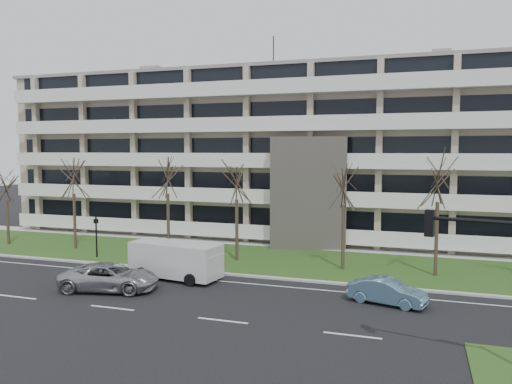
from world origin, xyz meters
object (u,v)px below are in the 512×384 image
(blue_sedan, at_px, (387,291))
(pedestrian_signal, at_px, (96,232))
(silver_pickup, at_px, (110,277))
(white_van, at_px, (176,257))

(blue_sedan, relative_size, pedestrian_signal, 1.31)
(silver_pickup, relative_size, blue_sedan, 1.37)
(silver_pickup, relative_size, pedestrian_signal, 1.80)
(blue_sedan, bearing_deg, white_van, 99.70)
(pedestrian_signal, bearing_deg, white_van, -30.94)
(silver_pickup, distance_m, white_van, 4.28)
(silver_pickup, xyz_separation_m, blue_sedan, (15.11, 2.32, -0.10))
(blue_sedan, bearing_deg, silver_pickup, 113.74)
(silver_pickup, height_order, white_van, white_van)
(silver_pickup, distance_m, pedestrian_signal, 9.29)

